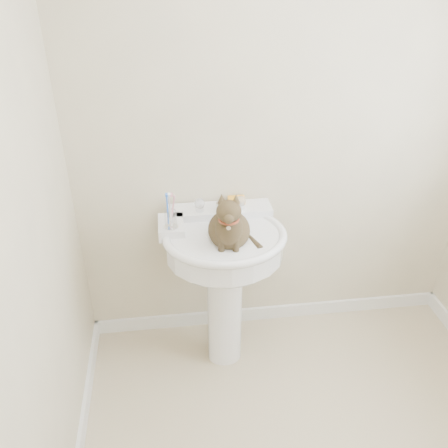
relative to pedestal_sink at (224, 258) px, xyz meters
name	(u,v)px	position (x,y,z in m)	size (l,w,h in m)	color
wall_back	(282,132)	(0.34, 0.29, 0.56)	(2.20, 0.00, 2.50)	beige
wall_left	(0,277)	(-0.76, -0.81, 0.56)	(0.00, 2.20, 2.50)	beige
baseboard_back	(270,312)	(0.34, 0.28, -0.65)	(2.20, 0.02, 0.09)	white
pedestal_sink	(224,258)	(0.00, 0.00, 0.00)	(0.64, 0.63, 0.88)	white
faucet	(221,204)	(0.00, 0.16, 0.23)	(0.28, 0.12, 0.14)	silver
soap_bar	(236,200)	(0.10, 0.25, 0.20)	(0.09, 0.06, 0.03)	orange
toothbrush_cup	(171,219)	(-0.26, 0.03, 0.24)	(0.07, 0.07, 0.18)	silver
cat	(230,228)	(0.02, -0.08, 0.23)	(0.22, 0.28, 0.41)	#47351F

